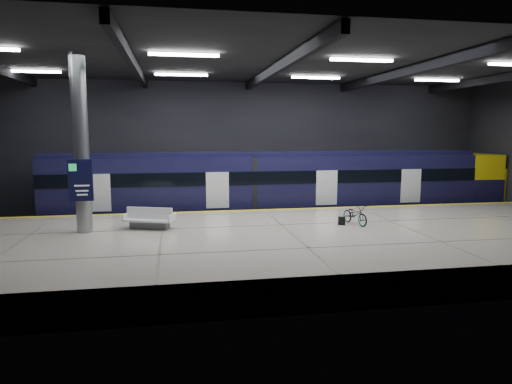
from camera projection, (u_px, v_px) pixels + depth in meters
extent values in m
plane|color=black|center=(276.00, 244.00, 20.61)|extent=(30.00, 30.00, 0.00)
cube|color=black|center=(248.00, 149.00, 27.90)|extent=(30.00, 0.10, 8.00)
cube|color=black|center=(342.00, 170.00, 12.28)|extent=(30.00, 0.10, 8.00)
cube|color=black|center=(277.00, 62.00, 19.57)|extent=(30.00, 16.00, 0.10)
cube|color=black|center=(133.00, 65.00, 18.55)|extent=(0.25, 16.00, 0.40)
cube|color=black|center=(277.00, 68.00, 19.60)|extent=(0.25, 16.00, 0.40)
cube|color=black|center=(406.00, 72.00, 20.66)|extent=(0.25, 16.00, 0.40)
cube|color=white|center=(184.00, 55.00, 16.93)|extent=(2.60, 0.18, 0.10)
cube|color=white|center=(362.00, 60.00, 18.16)|extent=(2.60, 0.18, 0.10)
cube|color=white|center=(32.00, 71.00, 21.56)|extent=(2.60, 0.18, 0.10)
cube|color=white|center=(181.00, 75.00, 22.79)|extent=(2.60, 0.18, 0.10)
cube|color=white|center=(316.00, 78.00, 24.02)|extent=(2.60, 0.18, 0.10)
cube|color=white|center=(437.00, 80.00, 25.25)|extent=(2.60, 0.18, 0.10)
cube|color=beige|center=(290.00, 246.00, 18.10)|extent=(30.00, 11.00, 1.10)
cube|color=gold|center=(264.00, 210.00, 23.15)|extent=(30.00, 0.40, 0.01)
cube|color=gray|center=(257.00, 222.00, 25.27)|extent=(30.00, 0.08, 0.16)
cube|color=gray|center=(253.00, 217.00, 26.67)|extent=(30.00, 0.08, 0.16)
cube|color=black|center=(268.00, 211.00, 26.04)|extent=(24.00, 2.58, 0.80)
cube|color=black|center=(268.00, 180.00, 25.81)|extent=(24.00, 2.80, 2.75)
cube|color=black|center=(268.00, 154.00, 25.61)|extent=(24.00, 2.30, 0.24)
cube|color=black|center=(273.00, 178.00, 24.40)|extent=(24.00, 0.04, 0.70)
cube|color=white|center=(327.00, 188.00, 25.00)|extent=(1.20, 0.05, 1.90)
cube|color=yellow|center=(474.00, 176.00, 28.09)|extent=(2.00, 2.80, 2.75)
ellipsoid|color=yellow|center=(511.00, 183.00, 28.61)|extent=(3.60, 2.52, 1.90)
cube|color=black|center=(479.00, 173.00, 28.12)|extent=(1.60, 2.38, 0.80)
cube|color=#595B60|center=(150.00, 225.00, 18.64)|extent=(1.63, 1.00, 0.29)
cube|color=white|center=(150.00, 220.00, 18.61)|extent=(2.12, 1.46, 0.08)
cube|color=white|center=(150.00, 213.00, 18.58)|extent=(1.85, 0.75, 0.49)
cube|color=white|center=(127.00, 216.00, 18.77)|extent=(0.34, 0.80, 0.29)
cube|color=white|center=(172.00, 218.00, 18.43)|extent=(0.34, 0.80, 0.29)
imported|color=#99999E|center=(355.00, 215.00, 19.49)|extent=(0.95, 1.71, 0.85)
cube|color=black|center=(342.00, 221.00, 19.42)|extent=(0.34, 0.27, 0.35)
cylinder|color=#9EA0A5|center=(81.00, 145.00, 17.64)|extent=(0.60, 0.60, 6.90)
cube|color=#0E0F33|center=(80.00, 180.00, 17.40)|extent=(0.90, 0.12, 1.60)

